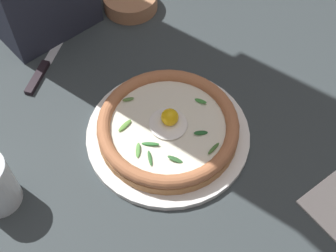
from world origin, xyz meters
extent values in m
cube|color=#333B3D|center=(0.00, 0.00, -0.01)|extent=(2.40, 2.40, 0.03)
cylinder|color=white|center=(0.04, 0.04, 0.01)|extent=(0.30, 0.30, 0.01)
cylinder|color=#B37543|center=(0.04, 0.04, 0.02)|extent=(0.25, 0.25, 0.02)
torus|color=#B56E46|center=(0.04, 0.04, 0.04)|extent=(0.25, 0.25, 0.02)
cylinder|color=white|center=(0.04, 0.04, 0.03)|extent=(0.21, 0.21, 0.00)
ellipsoid|color=white|center=(0.04, 0.04, 0.04)|extent=(0.07, 0.07, 0.01)
sphere|color=yellow|center=(0.04, 0.03, 0.05)|extent=(0.03, 0.03, 0.03)
ellipsoid|color=#346C32|center=(-0.01, 0.10, 0.04)|extent=(0.03, 0.02, 0.01)
ellipsoid|color=#537C3C|center=(0.13, 0.07, 0.04)|extent=(0.01, 0.02, 0.00)
ellipsoid|color=#366D36|center=(-0.03, 0.07, 0.04)|extent=(0.03, 0.02, 0.01)
ellipsoid|color=#3E8F3B|center=(0.05, -0.04, 0.04)|extent=(0.03, 0.02, 0.01)
ellipsoid|color=#225C2A|center=(-0.01, 0.00, 0.04)|extent=(0.02, 0.03, 0.01)
ellipsoid|color=#549941|center=(0.02, 0.11, 0.04)|extent=(0.03, 0.02, 0.01)
ellipsoid|color=#426D31|center=(-0.05, 0.00, 0.04)|extent=(0.02, 0.03, 0.00)
ellipsoid|color=#609B3D|center=(0.08, 0.10, 0.04)|extent=(0.02, 0.03, 0.00)
ellipsoid|color=#2C7130|center=(0.02, 0.09, 0.04)|extent=(0.03, 0.03, 0.01)
cylinder|color=#B37A54|center=(0.39, -0.08, 0.02)|extent=(0.12, 0.12, 0.04)
cube|color=silver|center=(0.37, 0.11, 0.00)|extent=(0.11, 0.11, 0.00)
cube|color=black|center=(0.30, 0.19, 0.01)|extent=(0.07, 0.08, 0.01)
camera|label=1|loc=(-0.35, 0.28, 0.68)|focal=47.42mm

